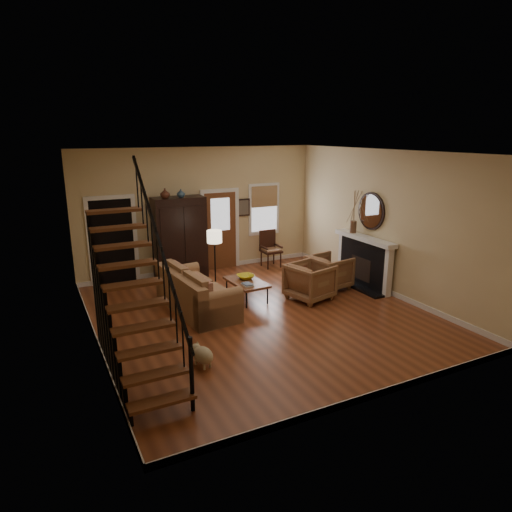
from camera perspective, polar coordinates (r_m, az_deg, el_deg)
name	(u,v)px	position (r m, az deg, el deg)	size (l,w,h in m)	color
room	(209,230)	(10.51, -5.86, 3.29)	(7.00, 7.33, 3.30)	brown
staircase	(134,277)	(7.00, -15.02, -2.53)	(0.94, 2.80, 3.20)	brown
fireplace	(365,257)	(11.40, 13.50, -0.07)	(0.33, 1.95, 2.30)	black
armoire	(180,238)	(11.80, -9.51, 2.23)	(1.30, 0.60, 2.10)	black
vase_a	(165,193)	(11.40, -11.31, 7.69)	(0.24, 0.24, 0.25)	#4C2619
vase_b	(181,193)	(11.52, -9.38, 7.76)	(0.20, 0.20, 0.21)	#334C60
sofa	(197,291)	(9.74, -7.41, -4.37)	(0.98, 2.26, 0.84)	#966944
coffee_table	(247,290)	(10.34, -1.19, -4.27)	(0.66, 1.12, 0.43)	brown
bowl	(246,277)	(10.40, -1.30, -2.61)	(0.38, 0.38, 0.09)	gold
books	(247,284)	(9.96, -1.08, -3.58)	(0.21, 0.28, 0.05)	beige
armchair_left	(310,281)	(10.35, 6.77, -3.17)	(0.89, 0.92, 0.83)	brown
armchair_right	(329,272)	(11.13, 9.14, -1.98)	(0.87, 0.90, 0.82)	brown
floor_lamp	(215,262)	(10.63, -5.14, -0.75)	(0.34, 0.34, 1.50)	black
side_chair	(271,249)	(12.71, 1.89, 0.87)	(0.54, 0.54, 1.02)	#351A10
dog	(203,356)	(7.59, -6.63, -12.37)	(0.28, 0.47, 0.34)	#CAB88A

